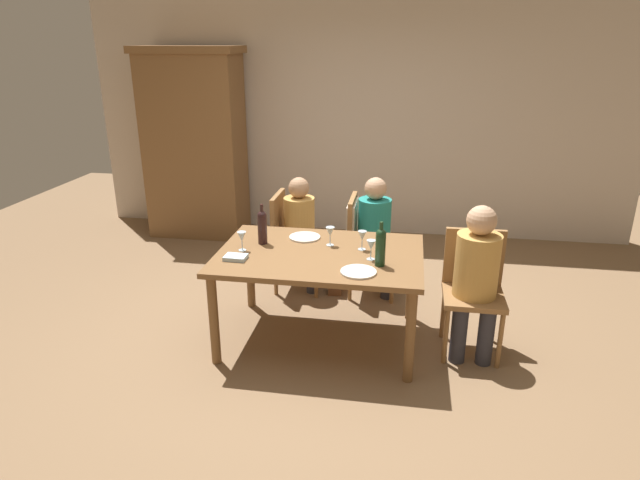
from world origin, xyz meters
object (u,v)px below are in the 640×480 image
armoire_cabinet (195,144)px  chair_right_end (473,283)px  dinner_plate_guest_left (358,272)px  person_man_guest (302,225)px  person_woman_host (377,228)px  wine_bottle_dark_red (262,226)px  wine_glass_centre (371,246)px  handbag (336,279)px  wine_bottle_tall_green (381,246)px  chair_far_right (360,232)px  dinner_plate_host (305,237)px  person_man_bearded (477,272)px  dining_table (320,263)px  wine_glass_near_left (362,236)px  wine_glass_near_right (330,232)px  chair_far_left (290,235)px  wine_glass_far (242,237)px

armoire_cabinet → chair_right_end: (3.01, -2.19, -0.56)m
dinner_plate_guest_left → person_man_guest: bearing=117.4°
person_woman_host → person_man_guest: (-0.69, -0.00, -0.01)m
person_man_guest → wine_bottle_dark_red: (-0.15, -0.79, 0.25)m
wine_glass_centre → handbag: (-0.38, 0.99, -0.73)m
wine_bottle_dark_red → dinner_plate_guest_left: size_ratio=1.29×
wine_bottle_dark_red → wine_glass_centre: size_ratio=2.15×
person_man_guest → dinner_plate_guest_left: person_man_guest is taller
armoire_cabinet → chair_right_end: bearing=-36.0°
handbag → wine_bottle_tall_green: bearing=-67.3°
chair_far_right → wine_bottle_tall_green: size_ratio=2.84×
wine_bottle_dark_red → handbag: 1.21m
chair_far_right → handbag: chair_far_right is taller
armoire_cabinet → dinner_plate_guest_left: bearing=-50.0°
dinner_plate_host → dinner_plate_guest_left: 0.80m
person_man_bearded → person_woman_host: bearing=-50.3°
dining_table → wine_glass_near_left: (0.30, 0.11, 0.19)m
armoire_cabinet → person_woman_host: 2.66m
dining_table → dinner_plate_host: size_ratio=6.10×
armoire_cabinet → wine_glass_centre: 3.27m
wine_bottle_tall_green → dinner_plate_host: size_ratio=1.29×
dining_table → wine_glass_centre: (0.39, -0.07, 0.19)m
dining_table → wine_glass_near_left: size_ratio=10.29×
armoire_cabinet → wine_glass_near_right: armoire_cabinet is taller
wine_bottle_tall_green → dinner_plate_host: 0.80m
dining_table → wine_bottle_dark_red: bearing=166.1°
person_man_guest → dinner_plate_host: (0.15, -0.61, 0.11)m
armoire_cabinet → dinner_plate_host: armoire_cabinet is taller
wine_glass_centre → dinner_plate_guest_left: 0.28m
armoire_cabinet → dinner_plate_guest_left: 3.42m
person_woman_host → wine_glass_near_left: 0.83m
chair_far_right → dinner_plate_host: bearing=-32.7°
wine_glass_near_right → wine_bottle_tall_green: bearing=-39.7°
dinner_plate_guest_left → wine_glass_near_left: bearing=92.3°
person_woman_host → person_man_guest: size_ratio=1.02×
person_man_bearded → wine_glass_near_right: size_ratio=7.78×
person_woman_host → wine_bottle_tall_green: 1.11m
wine_bottle_dark_red → wine_glass_centre: bearing=-12.6°
armoire_cabinet → wine_glass_near_right: (1.92, -2.12, -0.25)m
chair_far_left → person_woman_host: bearing=90.0°
person_man_bearded → wine_glass_near_left: size_ratio=7.78×
wine_glass_near_left → handbag: bearing=110.6°
chair_far_left → handbag: size_ratio=3.29×
wine_bottle_tall_green → person_woman_host: bearing=94.6°
wine_glass_near_right → wine_glass_far: bearing=-161.3°
dining_table → wine_glass_near_right: 0.26m
chair_far_left → person_man_guest: 0.15m
armoire_cabinet → wine_glass_near_left: size_ratio=14.63×
chair_far_left → wine_glass_centre: chair_far_left is taller
chair_far_left → wine_glass_centre: bearing=39.7°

